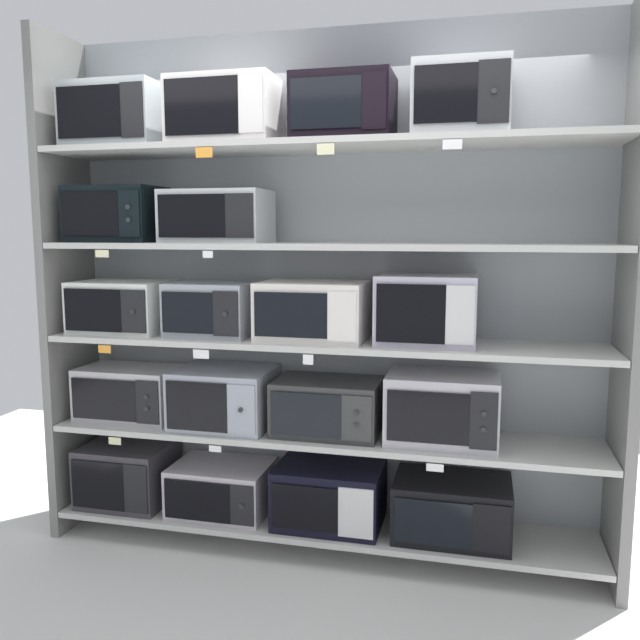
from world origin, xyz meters
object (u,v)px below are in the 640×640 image
(microwave_1, at_px, (222,488))
(microwave_3, at_px, (452,508))
(microwave_8, at_px, (123,307))
(microwave_6, at_px, (328,407))
(microwave_16, at_px, (344,109))
(microwave_11, at_px, (427,310))
(microwave_15, at_px, (226,112))
(microwave_14, at_px, (116,117))
(microwave_12, at_px, (117,214))
(microwave_7, at_px, (442,408))
(microwave_5, at_px, (225,397))
(microwave_17, at_px, (462,101))
(microwave_0, at_px, (128,473))
(microwave_13, at_px, (217,216))
(microwave_10, at_px, (313,311))
(microwave_2, at_px, (330,494))
(microwave_9, at_px, (213,309))
(microwave_4, at_px, (130,393))

(microwave_1, distance_m, microwave_3, 1.24)
(microwave_8, bearing_deg, microwave_6, 0.00)
(microwave_16, bearing_deg, microwave_3, -0.01)
(microwave_11, relative_size, microwave_15, 0.90)
(microwave_11, xyz_separation_m, microwave_14, (-1.64, 0.00, 0.97))
(microwave_6, distance_m, microwave_12, 1.52)
(microwave_12, xyz_separation_m, microwave_16, (1.24, 0.00, 0.50))
(microwave_11, height_order, microwave_16, microwave_16)
(microwave_7, bearing_deg, microwave_5, -179.98)
(microwave_16, relative_size, microwave_17, 1.10)
(microwave_11, bearing_deg, microwave_0, 180.00)
(microwave_16, bearing_deg, microwave_11, -0.04)
(microwave_5, bearing_deg, microwave_7, 0.02)
(microwave_8, bearing_deg, microwave_14, 1.33)
(microwave_6, height_order, microwave_13, microwave_13)
(microwave_3, bearing_deg, microwave_12, -180.00)
(microwave_1, height_order, microwave_11, microwave_11)
(microwave_6, relative_size, microwave_16, 1.13)
(microwave_11, bearing_deg, microwave_14, 179.99)
(microwave_8, height_order, microwave_10, microwave_10)
(microwave_13, height_order, microwave_16, microwave_16)
(microwave_7, relative_size, microwave_11, 1.14)
(microwave_3, bearing_deg, microwave_2, 179.99)
(microwave_1, xyz_separation_m, microwave_3, (1.23, 0.00, 0.01))
(microwave_15, bearing_deg, microwave_16, 0.03)
(microwave_8, height_order, microwave_13, microwave_13)
(microwave_9, bearing_deg, microwave_1, -0.49)
(microwave_15, distance_m, microwave_16, 0.60)
(microwave_11, bearing_deg, microwave_3, 0.09)
(microwave_11, bearing_deg, microwave_5, -180.00)
(microwave_0, distance_m, microwave_8, 0.95)
(microwave_11, bearing_deg, microwave_6, 179.99)
(microwave_15, bearing_deg, microwave_11, 0.00)
(microwave_4, distance_m, microwave_12, 0.98)
(microwave_3, height_order, microwave_12, microwave_12)
(microwave_0, height_order, microwave_14, microwave_14)
(microwave_1, xyz_separation_m, microwave_16, (0.67, 0.00, 1.98))
(microwave_13, bearing_deg, microwave_8, -179.99)
(microwave_5, height_order, microwave_13, microwave_13)
(microwave_5, xyz_separation_m, microwave_12, (-0.60, 0.00, 0.97))
(microwave_3, height_order, microwave_16, microwave_16)
(microwave_2, height_order, microwave_5, microwave_5)
(microwave_7, xyz_separation_m, microwave_15, (-1.11, -0.00, 1.46))
(microwave_17, bearing_deg, microwave_1, -179.99)
(microwave_1, relative_size, microwave_2, 0.95)
(microwave_1, xyz_separation_m, microwave_15, (0.07, -0.00, 1.98))
(microwave_8, bearing_deg, microwave_1, -0.00)
(microwave_3, height_order, microwave_14, microwave_14)
(microwave_0, relative_size, microwave_4, 0.88)
(microwave_15, bearing_deg, microwave_10, 0.04)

